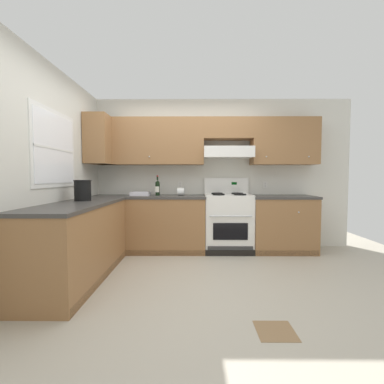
{
  "coord_description": "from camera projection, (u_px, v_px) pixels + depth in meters",
  "views": [
    {
      "loc": [
        0.11,
        -3.15,
        1.21
      ],
      "look_at": [
        0.09,
        0.7,
        1.0
      ],
      "focal_mm": 25.28,
      "sensor_mm": 36.0,
      "label": 1
    }
  ],
  "objects": [
    {
      "name": "ground_plane",
      "position": [
        184.0,
        279.0,
        3.21
      ],
      "size": [
        7.04,
        7.04,
        0.0
      ],
      "primitive_type": "plane",
      "color": "#B2AA99"
    },
    {
      "name": "floor_accent_tile",
      "position": [
        275.0,
        331.0,
        2.13
      ],
      "size": [
        0.3,
        0.3,
        0.01
      ],
      "primitive_type": "cube",
      "color": "olive",
      "rests_on": "ground_plane"
    },
    {
      "name": "wall_back",
      "position": [
        211.0,
        162.0,
        4.65
      ],
      "size": [
        4.68,
        0.57,
        2.55
      ],
      "color": "silver",
      "rests_on": "ground_plane"
    },
    {
      "name": "wall_left",
      "position": [
        58.0,
        167.0,
        3.37
      ],
      "size": [
        0.47,
        4.0,
        2.55
      ],
      "color": "silver",
      "rests_on": "ground_plane"
    },
    {
      "name": "counter_back_run",
      "position": [
        196.0,
        224.0,
        4.42
      ],
      "size": [
        3.6,
        0.65,
        0.91
      ],
      "color": "olive",
      "rests_on": "ground_plane"
    },
    {
      "name": "counter_left_run",
      "position": [
        79.0,
        242.0,
        3.19
      ],
      "size": [
        0.63,
        1.91,
        0.91
      ],
      "color": "olive",
      "rests_on": "ground_plane"
    },
    {
      "name": "stove",
      "position": [
        228.0,
        222.0,
        4.43
      ],
      "size": [
        0.76,
        0.62,
        1.2
      ],
      "color": "white",
      "rests_on": "ground_plane"
    },
    {
      "name": "wine_bottle",
      "position": [
        158.0,
        187.0,
        4.45
      ],
      "size": [
        0.07,
        0.07,
        0.33
      ],
      "color": "black",
      "rests_on": "counter_back_run"
    },
    {
      "name": "bowl",
      "position": [
        140.0,
        194.0,
        4.47
      ],
      "size": [
        0.31,
        0.24,
        0.06
      ],
      "color": "silver",
      "rests_on": "counter_back_run"
    },
    {
      "name": "bucket",
      "position": [
        83.0,
        190.0,
        3.45
      ],
      "size": [
        0.22,
        0.22,
        0.27
      ],
      "color": "black",
      "rests_on": "counter_left_run"
    },
    {
      "name": "paper_towel_roll",
      "position": [
        181.0,
        192.0,
        4.46
      ],
      "size": [
        0.12,
        0.13,
        0.13
      ],
      "color": "white",
      "rests_on": "counter_back_run"
    }
  ]
}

